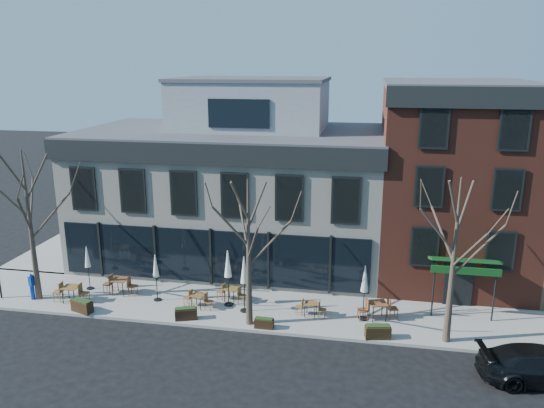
% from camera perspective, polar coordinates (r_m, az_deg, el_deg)
% --- Properties ---
extents(ground, '(120.00, 120.00, 0.00)m').
position_cam_1_polar(ground, '(30.04, -6.44, -8.98)').
color(ground, black).
rests_on(ground, ground).
extents(sidewalk_front, '(33.50, 4.70, 0.15)m').
position_cam_1_polar(sidewalk_front, '(27.39, -1.10, -11.21)').
color(sidewalk_front, gray).
rests_on(sidewalk_front, ground).
extents(sidewalk_side, '(4.50, 12.00, 0.15)m').
position_cam_1_polar(sidewalk_side, '(39.51, -19.73, -3.69)').
color(sidewalk_side, gray).
rests_on(sidewalk_side, ground).
extents(corner_building, '(18.39, 10.39, 11.10)m').
position_cam_1_polar(corner_building, '(33.15, -4.05, 2.02)').
color(corner_building, silver).
rests_on(corner_building, ground).
extents(red_brick_building, '(8.20, 11.78, 11.18)m').
position_cam_1_polar(red_brick_building, '(32.23, 18.76, 2.53)').
color(red_brick_building, maroon).
rests_on(red_brick_building, ground).
extents(tree_corner, '(3.93, 3.98, 7.92)m').
position_cam_1_polar(tree_corner, '(29.49, -24.56, -1.98)').
color(tree_corner, '#382B21').
rests_on(tree_corner, sidewalk_front).
extents(tree_mid, '(3.50, 3.55, 7.04)m').
position_cam_1_polar(tree_mid, '(24.39, -2.51, -5.12)').
color(tree_mid, '#382B21').
rests_on(tree_mid, sidewalk_front).
extents(tree_right, '(3.72, 3.77, 7.48)m').
position_cam_1_polar(tree_right, '(24.07, 18.98, -5.68)').
color(tree_right, '#382B21').
rests_on(tree_right, sidewalk_front).
extents(parked_sedan, '(5.08, 2.58, 1.41)m').
position_cam_1_polar(parked_sedan, '(24.13, 27.06, -15.22)').
color(parked_sedan, black).
rests_on(parked_sedan, ground).
extents(call_box, '(0.30, 0.29, 1.45)m').
position_cam_1_polar(call_box, '(30.61, -24.44, -7.99)').
color(call_box, '#0C33A1').
rests_on(call_box, sidewalk_front).
extents(cafe_set_0, '(1.94, 0.81, 1.01)m').
position_cam_1_polar(cafe_set_0, '(29.66, -20.80, -8.85)').
color(cafe_set_0, brown).
rests_on(cafe_set_0, sidewalk_front).
extents(cafe_set_1, '(1.94, 0.80, 1.02)m').
position_cam_1_polar(cafe_set_1, '(29.76, -16.02, -8.34)').
color(cafe_set_1, brown).
rests_on(cafe_set_1, sidewalk_front).
extents(cafe_set_2, '(1.67, 0.77, 0.86)m').
position_cam_1_polar(cafe_set_2, '(27.43, -7.93, -10.12)').
color(cafe_set_2, brown).
rests_on(cafe_set_2, sidewalk_front).
extents(cafe_set_3, '(1.71, 0.81, 0.88)m').
position_cam_1_polar(cafe_set_3, '(27.92, -4.38, -9.52)').
color(cafe_set_3, brown).
rests_on(cafe_set_3, sidewalk_front).
extents(cafe_set_4, '(1.57, 0.68, 0.81)m').
position_cam_1_polar(cafe_set_4, '(26.44, 4.20, -11.08)').
color(cafe_set_4, brown).
rests_on(cafe_set_4, sidewalk_front).
extents(cafe_set_5, '(2.05, 1.05, 1.05)m').
position_cam_1_polar(cafe_set_5, '(26.51, 11.31, -10.99)').
color(cafe_set_5, brown).
rests_on(cafe_set_5, sidewalk_front).
extents(umbrella_0, '(0.39, 0.39, 2.45)m').
position_cam_1_polar(umbrella_0, '(30.44, -19.24, -5.63)').
color(umbrella_0, black).
rests_on(umbrella_0, sidewalk_front).
extents(umbrella_1, '(0.40, 0.40, 2.53)m').
position_cam_1_polar(umbrella_1, '(28.05, -12.41, -6.77)').
color(umbrella_1, black).
rests_on(umbrella_1, sidewalk_front).
extents(umbrella_2, '(0.47, 0.47, 2.96)m').
position_cam_1_polar(umbrella_2, '(26.87, -4.77, -6.75)').
color(umbrella_2, black).
rests_on(umbrella_2, sidewalk_front).
extents(umbrella_3, '(0.47, 0.47, 2.91)m').
position_cam_1_polar(umbrella_3, '(26.18, -3.01, -7.41)').
color(umbrella_3, black).
rests_on(umbrella_3, sidewalk_front).
extents(umbrella_4, '(0.44, 0.44, 2.78)m').
position_cam_1_polar(umbrella_4, '(25.78, 9.94, -8.22)').
color(umbrella_4, black).
rests_on(umbrella_4, sidewalk_front).
extents(planter_0, '(1.21, 0.78, 0.63)m').
position_cam_1_polar(planter_0, '(28.43, -19.75, -10.27)').
color(planter_0, black).
rests_on(planter_0, sidewalk_front).
extents(planter_1, '(1.14, 0.76, 0.59)m').
position_cam_1_polar(planter_1, '(26.45, -9.23, -11.54)').
color(planter_1, black).
rests_on(planter_1, sidewalk_front).
extents(planter_2, '(0.90, 0.37, 0.50)m').
position_cam_1_polar(planter_2, '(25.36, -0.86, -12.68)').
color(planter_2, black).
rests_on(planter_2, sidewalk_front).
extents(planter_3, '(1.20, 0.65, 0.64)m').
position_cam_1_polar(planter_3, '(24.96, 11.31, -13.31)').
color(planter_3, black).
rests_on(planter_3, sidewalk_front).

